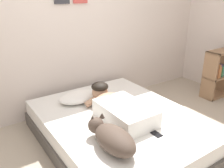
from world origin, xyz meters
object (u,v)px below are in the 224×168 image
at_px(cell_phone, 155,133).
at_px(coffee_cup, 114,100).
at_px(dog, 112,138).
at_px(bookshelf, 217,73).
at_px(bed, 119,129).
at_px(person_lying, 118,107).
at_px(pillow, 80,97).

bearing_deg(cell_phone, coffee_cup, 85.87).
height_order(dog, bookshelf, bookshelf).
height_order(bed, person_lying, person_lying).
height_order(person_lying, coffee_cup, person_lying).
distance_m(person_lying, coffee_cup, 0.33).
xyz_separation_m(bed, coffee_cup, (0.13, 0.30, 0.21)).
height_order(dog, cell_phone, dog).
distance_m(coffee_cup, bookshelf, 1.87).
distance_m(person_lying, cell_phone, 0.51).
relative_size(dog, bookshelf, 0.77).
relative_size(coffee_cup, bookshelf, 0.17).
relative_size(person_lying, cell_phone, 6.57).
xyz_separation_m(bed, cell_phone, (0.07, -0.49, 0.17)).
bearing_deg(pillow, cell_phone, -76.06).
distance_m(dog, cell_phone, 0.48).
bearing_deg(person_lying, bookshelf, 3.99).
xyz_separation_m(pillow, dog, (-0.20, -1.01, 0.05)).
height_order(bed, pillow, pillow).
xyz_separation_m(bed, pillow, (-0.19, 0.57, 0.22)).
relative_size(pillow, bookshelf, 0.69).
distance_m(dog, coffee_cup, 0.90).
distance_m(bed, person_lying, 0.28).
bearing_deg(person_lying, pillow, 107.09).
bearing_deg(coffee_cup, bookshelf, -4.44).
bearing_deg(bed, coffee_cup, 67.04).
distance_m(pillow, person_lying, 0.59).
bearing_deg(dog, pillow, 78.70).
height_order(pillow, bookshelf, bookshelf).
xyz_separation_m(pillow, bookshelf, (2.19, -0.42, 0.00)).
xyz_separation_m(person_lying, coffee_cup, (0.15, 0.29, -0.07)).
distance_m(pillow, coffee_cup, 0.42).
xyz_separation_m(person_lying, bookshelf, (2.02, 0.14, -0.05)).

